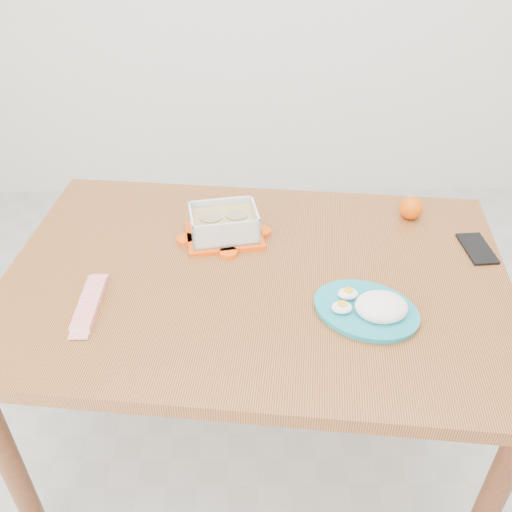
{
  "coord_description": "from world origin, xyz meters",
  "views": [
    {
      "loc": [
        -0.21,
        -1.1,
        1.7
      ],
      "look_at": [
        -0.2,
        0.06,
        0.81
      ],
      "focal_mm": 40.0,
      "sensor_mm": 36.0,
      "label": 1
    }
  ],
  "objects_px": {
    "food_container": "(224,224)",
    "orange_fruit": "(411,208)",
    "dining_table": "(256,299)",
    "smartphone": "(477,249)",
    "rice_plate": "(371,307)"
  },
  "relations": [
    {
      "from": "orange_fruit",
      "to": "rice_plate",
      "type": "relative_size",
      "value": 0.2
    },
    {
      "from": "orange_fruit",
      "to": "smartphone",
      "type": "distance_m",
      "value": 0.23
    },
    {
      "from": "orange_fruit",
      "to": "smartphone",
      "type": "xyz_separation_m",
      "value": [
        0.15,
        -0.16,
        -0.03
      ]
    },
    {
      "from": "food_container",
      "to": "orange_fruit",
      "type": "bearing_deg",
      "value": 0.31
    },
    {
      "from": "orange_fruit",
      "to": "food_container",
      "type": "bearing_deg",
      "value": -170.28
    },
    {
      "from": "orange_fruit",
      "to": "rice_plate",
      "type": "distance_m",
      "value": 0.46
    },
    {
      "from": "dining_table",
      "to": "orange_fruit",
      "type": "relative_size",
      "value": 20.49
    },
    {
      "from": "dining_table",
      "to": "food_container",
      "type": "xyz_separation_m",
      "value": [
        -0.09,
        0.17,
        0.13
      ]
    },
    {
      "from": "dining_table",
      "to": "smartphone",
      "type": "bearing_deg",
      "value": 15.69
    },
    {
      "from": "food_container",
      "to": "rice_plate",
      "type": "relative_size",
      "value": 0.69
    },
    {
      "from": "orange_fruit",
      "to": "smartphone",
      "type": "bearing_deg",
      "value": -47.48
    },
    {
      "from": "smartphone",
      "to": "orange_fruit",
      "type": "bearing_deg",
      "value": 128.23
    },
    {
      "from": "orange_fruit",
      "to": "rice_plate",
      "type": "bearing_deg",
      "value": -114.55
    },
    {
      "from": "smartphone",
      "to": "dining_table",
      "type": "bearing_deg",
      "value": -175.15
    },
    {
      "from": "food_container",
      "to": "orange_fruit",
      "type": "distance_m",
      "value": 0.56
    }
  ]
}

